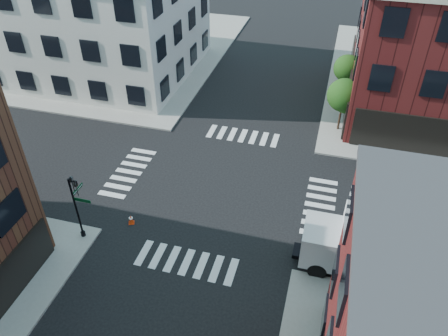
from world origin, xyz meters
TOP-DOWN VIEW (x-y plane):
  - ground at (0.00, 0.00)m, footprint 120.00×120.00m
  - sidewalk_nw at (-21.00, 21.00)m, footprint 30.00×30.00m
  - building_nw at (-19.00, 16.00)m, footprint 22.00×16.00m
  - tree_near at (7.56, 9.98)m, footprint 2.69×2.69m
  - tree_far at (7.56, 15.98)m, footprint 2.43×2.43m
  - signal_pole at (-6.72, -6.68)m, footprint 1.29×1.24m
  - box_truck at (10.67, -4.87)m, footprint 8.65×2.76m
  - traffic_cone at (-4.49, -4.88)m, footprint 0.47×0.47m

SIDE VIEW (x-z plane):
  - ground at x=0.00m, z-range 0.00..0.00m
  - sidewalk_nw at x=-21.00m, z-range 0.00..0.15m
  - traffic_cone at x=-4.49m, z-range -0.01..0.64m
  - box_truck at x=10.67m, z-range 0.08..3.97m
  - signal_pole at x=-6.72m, z-range 0.56..5.16m
  - tree_far at x=7.56m, z-range 0.84..4.91m
  - tree_near at x=7.56m, z-range 0.91..5.41m
  - building_nw at x=-19.00m, z-range 0.00..11.00m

